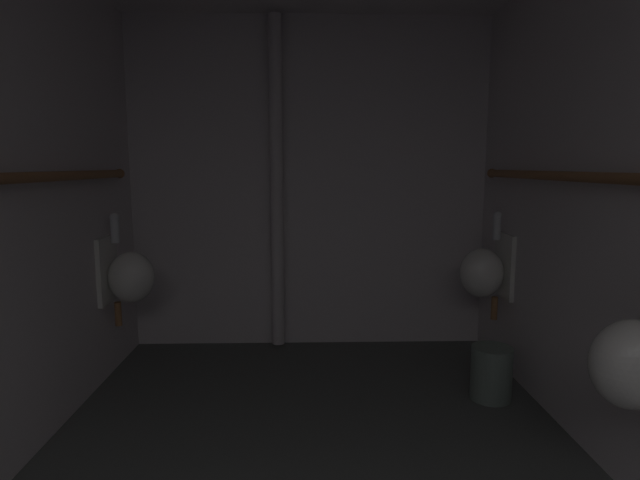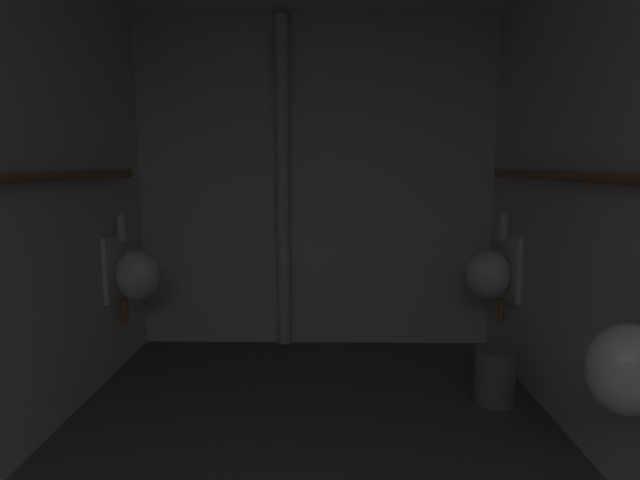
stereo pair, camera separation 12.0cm
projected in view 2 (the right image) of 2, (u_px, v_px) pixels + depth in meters
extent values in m
cube|color=silver|center=(316.00, 185.00, 3.96)|extent=(2.82, 0.06, 2.49)
ellipsoid|color=silver|center=(138.00, 275.00, 3.45)|extent=(0.30, 0.26, 0.34)
cube|color=silver|center=(114.00, 268.00, 3.45)|extent=(0.03, 0.30, 0.44)
cylinder|color=silver|center=(122.00, 230.00, 3.41)|extent=(0.06, 0.06, 0.16)
sphere|color=silver|center=(121.00, 217.00, 3.40)|extent=(0.06, 0.06, 0.06)
cylinder|color=#936038|center=(125.00, 311.00, 3.49)|extent=(0.04, 0.04, 0.16)
ellipsoid|color=silver|center=(627.00, 369.00, 1.86)|extent=(0.30, 0.26, 0.34)
ellipsoid|color=silver|center=(488.00, 274.00, 3.49)|extent=(0.30, 0.26, 0.34)
cube|color=silver|center=(511.00, 267.00, 3.48)|extent=(0.03, 0.30, 0.44)
cylinder|color=silver|center=(504.00, 229.00, 3.44)|extent=(0.06, 0.06, 0.16)
sphere|color=silver|center=(504.00, 216.00, 3.43)|extent=(0.06, 0.06, 0.06)
cylinder|color=#936038|center=(501.00, 310.00, 3.52)|extent=(0.04, 0.04, 0.16)
sphere|color=#936038|center=(128.00, 173.00, 3.55)|extent=(0.06, 0.06, 0.06)
sphere|color=#936038|center=(499.00, 173.00, 3.58)|extent=(0.06, 0.06, 0.06)
cylinder|color=silver|center=(283.00, 186.00, 3.85)|extent=(0.10, 0.10, 2.44)
cylinder|color=slate|center=(495.00, 376.00, 3.05)|extent=(0.24, 0.24, 0.32)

